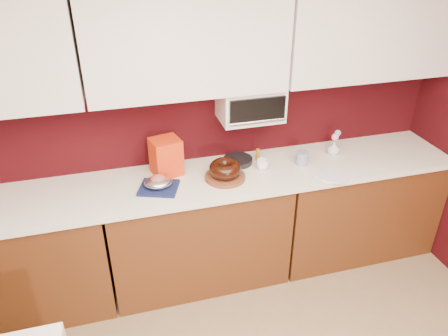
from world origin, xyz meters
TOP-DOWN VIEW (x-y plane):
  - wall_back at (0.00, 2.25)m, footprint 4.00×0.02m
  - base_cabinet_left at (-1.33, 1.94)m, footprint 1.31×0.58m
  - base_cabinet_center at (0.00, 1.94)m, footprint 1.31×0.58m
  - base_cabinet_right at (1.33, 1.94)m, footprint 1.31×0.58m
  - countertop at (0.00, 1.94)m, footprint 4.00×0.62m
  - upper_cabinet_center at (0.00, 2.08)m, footprint 1.31×0.33m
  - upper_cabinet_right at (1.33, 2.08)m, footprint 1.31×0.33m
  - toaster_oven at (0.45, 2.10)m, footprint 0.45×0.30m
  - toaster_oven_door at (0.45, 1.94)m, footprint 0.40×0.02m
  - toaster_oven_handle at (0.45, 1.93)m, footprint 0.42×0.02m
  - cake_base at (0.20, 1.89)m, footprint 0.30×0.30m
  - bundt_cake at (0.20, 1.89)m, footprint 0.25×0.25m
  - navy_towel at (-0.28, 1.88)m, footprint 0.32×0.30m
  - foil_ham_nest at (-0.28, 1.88)m, footprint 0.23×0.21m
  - roasted_ham at (-0.28, 1.88)m, footprint 0.11×0.10m
  - pandoro_box at (-0.18, 2.08)m, footprint 0.24×0.22m
  - dark_pan at (0.36, 2.10)m, footprint 0.22×0.22m
  - coffee_mug at (0.51, 1.96)m, footprint 0.11×0.11m
  - blue_jar at (0.82, 1.94)m, footprint 0.10×0.10m
  - flower_vase at (1.13, 2.03)m, footprint 0.08×0.08m
  - flower_pink at (1.13, 2.03)m, footprint 0.06×0.06m
  - flower_blue at (1.16, 2.05)m, footprint 0.05×0.05m
  - china_plate at (0.97, 1.71)m, footprint 0.27×0.27m
  - amber_bottle at (0.52, 2.09)m, footprint 0.04×0.04m

SIDE VIEW (x-z plane):
  - base_cabinet_left at x=-1.33m, z-range 0.00..0.86m
  - base_cabinet_center at x=0.00m, z-range 0.00..0.86m
  - base_cabinet_right at x=1.33m, z-range 0.00..0.86m
  - countertop at x=0.00m, z-range 0.86..0.90m
  - china_plate at x=0.97m, z-range 0.90..0.91m
  - navy_towel at x=-0.28m, z-range 0.90..0.92m
  - cake_base at x=0.20m, z-range 0.90..0.93m
  - dark_pan at x=0.36m, z-range 0.90..0.94m
  - coffee_mug at x=0.51m, z-range 0.90..0.99m
  - amber_bottle at x=0.52m, z-range 0.90..0.99m
  - blue_jar at x=0.82m, z-range 0.90..1.01m
  - foil_ham_nest at x=-0.28m, z-range 0.92..0.99m
  - flower_vase at x=1.13m, z-range 0.90..1.02m
  - roasted_ham at x=-0.28m, z-range 0.95..1.01m
  - bundt_cake at x=0.20m, z-range 0.93..1.03m
  - pandoro_box at x=-0.18m, z-range 0.90..1.17m
  - flower_pink at x=1.13m, z-range 1.02..1.08m
  - flower_blue at x=1.16m, z-range 1.05..1.09m
  - wall_back at x=0.00m, z-range 0.00..2.50m
  - toaster_oven_handle at x=0.45m, z-range 1.29..1.31m
  - toaster_oven at x=0.45m, z-range 1.25..1.50m
  - toaster_oven_door at x=0.45m, z-range 1.28..1.47m
  - upper_cabinet_center at x=0.00m, z-range 1.50..2.20m
  - upper_cabinet_right at x=1.33m, z-range 1.50..2.20m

